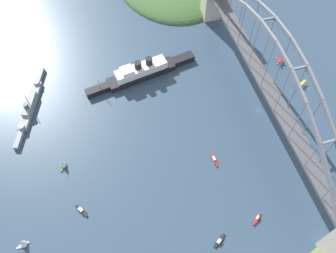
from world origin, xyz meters
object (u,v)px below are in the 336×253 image
Objects in this scene: seaplane_second_in_formation at (281,61)px; small_boat_2 at (214,160)px; naval_cruiser at (30,106)px; small_boat_4 at (257,219)px; ocean_liner at (142,72)px; small_boat_1 at (22,243)px; seaplane_taxiing_near_bridge at (301,84)px; small_boat_0 at (219,241)px; small_boat_5 at (81,211)px; harbor_arch_bridge at (267,85)px; small_boat_6 at (62,163)px.

seaplane_second_in_formation reaches higher than small_boat_2.
small_boat_4 is at bearing -134.41° from naval_cruiser.
ocean_liner is 1.30× the size of naval_cruiser.
small_boat_1 reaches higher than small_boat_4.
seaplane_taxiing_near_bridge reaches higher than seaplane_second_in_formation.
seaplane_taxiing_near_bridge is at bearing -63.79° from small_boat_2.
naval_cruiser is 187.34m from small_boat_0.
small_boat_5 is (-89.27, 197.54, -1.20)m from seaplane_second_in_formation.
harbor_arch_bridge is at bearing 136.34° from seaplane_second_in_formation.
small_boat_6 is (86.40, 94.14, 3.38)m from small_boat_0.
small_boat_4 is (-141.66, -144.62, -1.95)m from naval_cruiser.
harbor_arch_bridge is 35.88× the size of small_boat_4.
small_boat_5 is 40.12m from small_boat_6.
small_boat_2 is at bearing -83.60° from small_boat_5.
harbor_arch_bridge is 2.94× the size of ocean_liner.
small_boat_6 reaches higher than small_boat_0.
seaplane_taxiing_near_bridge is 211.30m from small_boat_5.
harbor_arch_bridge is 69.97m from small_boat_2.
small_boat_6 is at bearing -32.51° from small_boat_1.
small_boat_4 is (-51.80, -12.86, -0.10)m from small_boat_2.
small_boat_4 is 147.97m from small_boat_6.
small_boat_4 is at bearing -99.84° from small_boat_1.
small_boat_0 is 98.58m from small_boat_5.
small_boat_6 is at bearing 47.45° from small_boat_0.
small_boat_1 is (-121.92, 112.08, -1.39)m from ocean_liner.
small_boat_0 is at bearing -174.46° from ocean_liner.
small_boat_6 is (51.94, -33.11, -0.23)m from small_boat_1.
naval_cruiser reaches higher than small_boat_0.
seaplane_second_in_formation is 1.04× the size of small_boat_6.
small_boat_1 is 61.59m from small_boat_6.
harbor_arch_bridge is at bearing -73.35° from small_boat_1.
seaplane_taxiing_near_bridge reaches higher than small_boat_2.
naval_cruiser is at bearing 17.60° from small_boat_6.
small_boat_1 is (34.46, 127.25, 3.60)m from small_boat_0.
ocean_liner is at bearing -33.17° from small_boat_5.
small_boat_5 is (12.69, -40.68, -3.65)m from small_boat_1.
small_boat_2 is at bearing -103.82° from small_boat_6.
small_boat_6 is (-69.98, 78.97, -1.62)m from ocean_liner.
seaplane_taxiing_near_bridge is (13.73, -46.04, -30.30)m from harbor_arch_bridge.
ocean_liner is at bearing 18.71° from small_boat_2.
small_boat_6 is at bearing 76.18° from small_boat_2.
seaplane_taxiing_near_bridge reaches higher than small_boat_5.
small_boat_0 is at bearing 163.13° from small_boat_2.
ocean_liner is 9.16× the size of small_boat_5.
naval_cruiser is at bearing -6.66° from small_boat_1.
small_boat_6 is (-7.06, 164.12, -28.08)m from harbor_arch_bridge.
naval_cruiser is 8.30× the size of small_boat_1.
naval_cruiser reaches higher than small_boat_5.
small_boat_6 is (79.35, 124.85, 3.35)m from small_boat_4.
harbor_arch_bridge is 207.74m from small_boat_1.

